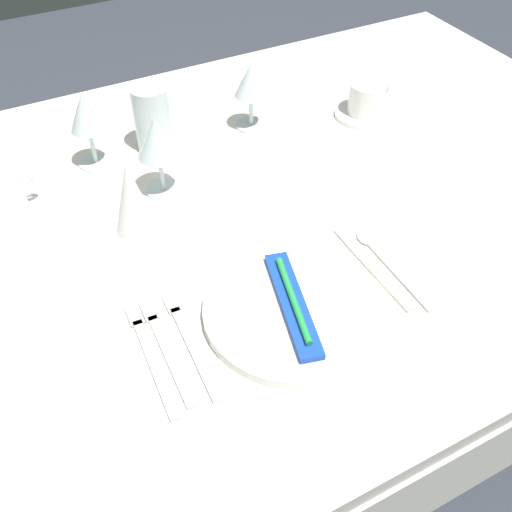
# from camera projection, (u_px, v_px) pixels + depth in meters

# --- Properties ---
(ground_plane) EXTENTS (6.00, 6.00, 0.00)m
(ground_plane) POSITION_uv_depth(u_px,v_px,m) (239.00, 418.00, 1.60)
(ground_plane) COLOR #383D47
(dining_table) EXTENTS (1.80, 1.11, 0.74)m
(dining_table) POSITION_uv_depth(u_px,v_px,m) (232.00, 242.00, 1.14)
(dining_table) COLOR silver
(dining_table) RESTS_ON ground
(dinner_plate) EXTENTS (0.27, 0.27, 0.02)m
(dinner_plate) POSITION_uv_depth(u_px,v_px,m) (292.00, 310.00, 0.89)
(dinner_plate) COLOR white
(dinner_plate) RESTS_ON dining_table
(toothbrush_package) EXTENTS (0.09, 0.21, 0.02)m
(toothbrush_package) POSITION_uv_depth(u_px,v_px,m) (293.00, 303.00, 0.88)
(toothbrush_package) COLOR blue
(toothbrush_package) RESTS_ON dinner_plate
(fork_outer) EXTENTS (0.03, 0.21, 0.00)m
(fork_outer) POSITION_uv_depth(u_px,v_px,m) (189.00, 339.00, 0.86)
(fork_outer) COLOR beige
(fork_outer) RESTS_ON dining_table
(fork_inner) EXTENTS (0.03, 0.21, 0.00)m
(fork_inner) POSITION_uv_depth(u_px,v_px,m) (165.00, 346.00, 0.85)
(fork_inner) COLOR beige
(fork_inner) RESTS_ON dining_table
(fork_salad) EXTENTS (0.03, 0.21, 0.00)m
(fork_salad) POSITION_uv_depth(u_px,v_px,m) (149.00, 353.00, 0.84)
(fork_salad) COLOR beige
(fork_salad) RESTS_ON dining_table
(dinner_knife) EXTENTS (0.02, 0.21, 0.00)m
(dinner_knife) POSITION_uv_depth(u_px,v_px,m) (374.00, 269.00, 0.96)
(dinner_knife) COLOR beige
(dinner_knife) RESTS_ON dining_table
(spoon_soup) EXTENTS (0.03, 0.20, 0.01)m
(spoon_soup) POSITION_uv_depth(u_px,v_px,m) (384.00, 258.00, 0.98)
(spoon_soup) COLOR beige
(spoon_soup) RESTS_ON dining_table
(saucer_left) EXTENTS (0.13, 0.13, 0.01)m
(saucer_left) POSITION_uv_depth(u_px,v_px,m) (364.00, 114.00, 1.31)
(saucer_left) COLOR white
(saucer_left) RESTS_ON dining_table
(coffee_cup_left) EXTENTS (0.10, 0.08, 0.07)m
(coffee_cup_left) POSITION_uv_depth(u_px,v_px,m) (367.00, 98.00, 1.28)
(coffee_cup_left) COLOR white
(coffee_cup_left) RESTS_ON saucer_left
(saucer_right) EXTENTS (0.14, 0.14, 0.01)m
(saucer_right) POSITION_uv_depth(u_px,v_px,m) (8.00, 210.00, 1.07)
(saucer_right) COLOR white
(saucer_right) RESTS_ON dining_table
(coffee_cup_right) EXTENTS (0.10, 0.08, 0.07)m
(coffee_cup_right) POSITION_uv_depth(u_px,v_px,m) (3.00, 192.00, 1.04)
(coffee_cup_right) COLOR white
(coffee_cup_right) RESTS_ON saucer_right
(wine_glass_centre) EXTENTS (0.07, 0.07, 0.14)m
(wine_glass_centre) POSITION_uv_depth(u_px,v_px,m) (251.00, 84.00, 1.21)
(wine_glass_centre) COLOR silver
(wine_glass_centre) RESTS_ON dining_table
(wine_glass_left) EXTENTS (0.08, 0.08, 0.16)m
(wine_glass_left) POSITION_uv_depth(u_px,v_px,m) (157.00, 141.00, 1.04)
(wine_glass_left) COLOR silver
(wine_glass_left) RESTS_ON dining_table
(wine_glass_right) EXTENTS (0.07, 0.07, 0.15)m
(wine_glass_right) POSITION_uv_depth(u_px,v_px,m) (86.00, 117.00, 1.10)
(wine_glass_right) COLOR silver
(wine_glass_right) RESTS_ON dining_table
(drink_tumbler) EXTENTS (0.07, 0.07, 0.14)m
(drink_tumbler) POSITION_uv_depth(u_px,v_px,m) (153.00, 123.00, 1.18)
(drink_tumbler) COLOR silver
(drink_tumbler) RESTS_ON dining_table
(napkin_folded) EXTENTS (0.07, 0.07, 0.14)m
(napkin_folded) POSITION_uv_depth(u_px,v_px,m) (132.00, 197.00, 0.99)
(napkin_folded) COLOR white
(napkin_folded) RESTS_ON dining_table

